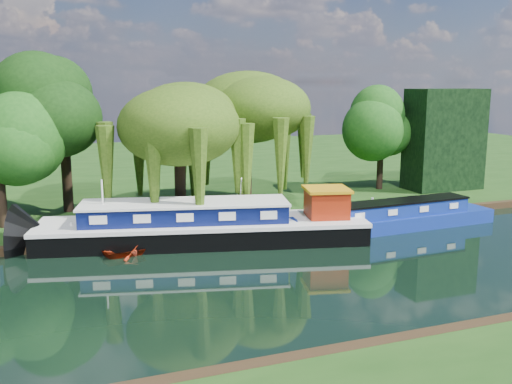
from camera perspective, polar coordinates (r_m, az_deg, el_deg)
name	(u,v)px	position (r m, az deg, el deg)	size (l,w,h in m)	color
ground	(302,274)	(27.45, 4.65, -8.16)	(120.00, 120.00, 0.00)	black
far_bank	(161,169)	(59.16, -9.44, 2.30)	(120.00, 52.00, 0.45)	#15380F
dutch_barge	(206,226)	(32.47, -5.01, -3.37)	(18.88, 8.29, 3.89)	black
narrowboat	(399,218)	(36.44, 14.15, -2.52)	(13.38, 2.88, 1.94)	navy
red_dinghy	(135,253)	(31.29, -12.03, -5.96)	(2.36, 3.31, 0.69)	maroon
white_cruiser	(445,221)	(39.33, 18.34, -2.80)	(2.07, 2.40, 1.26)	silver
willow_left	(179,127)	(35.46, -7.72, 6.47)	(6.68, 6.68, 8.00)	black
willow_right	(246,118)	(38.85, -0.97, 7.41)	(6.89, 6.89, 8.39)	black
tree_far_mid	(63,113)	(39.41, -18.76, 7.50)	(5.81, 5.81, 9.51)	black
tree_far_right	(382,128)	(46.71, 12.45, 6.25)	(4.35, 4.35, 7.11)	black
conifer_hedge	(444,139)	(48.26, 18.31, 5.02)	(6.00, 3.00, 8.00)	black
lamppost	(240,186)	(36.47, -1.57, 0.60)	(0.36, 0.36, 2.56)	silver
mooring_posts	(236,217)	(34.51, -2.00, -2.50)	(19.16, 0.16, 1.00)	silver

